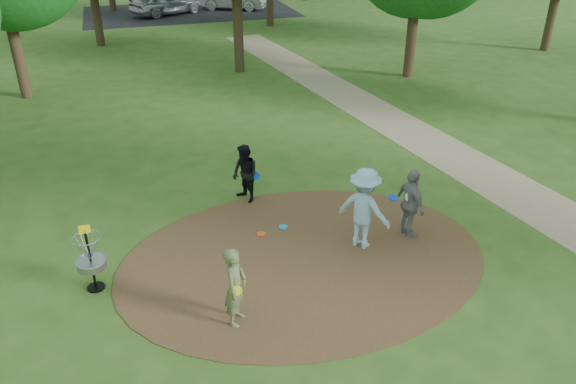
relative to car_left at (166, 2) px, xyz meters
name	(u,v)px	position (x,y,z in m)	size (l,w,h in m)	color
ground	(304,259)	(-0.39, -29.44, -0.82)	(100.00, 100.00, 0.00)	#2D5119
dirt_clearing	(304,258)	(-0.39, -29.44, -0.81)	(8.40, 8.40, 0.02)	#47301C
footpath	(496,181)	(6.11, -27.44, -0.82)	(2.00, 40.00, 0.01)	#8C7A5B
parking_lot	(190,12)	(1.61, 0.56, -0.82)	(14.00, 8.00, 0.01)	black
player_observer_with_disc	(235,287)	(-2.29, -31.02, 0.01)	(0.65, 0.72, 1.66)	#5B663B
player_throwing_with_disc	(364,209)	(1.08, -29.32, 0.16)	(1.52, 1.45, 1.98)	#91C1D8
player_walking_with_disc	(245,174)	(-1.00, -26.41, -0.03)	(0.84, 0.94, 1.59)	black
player_waiting_with_disc	(411,204)	(2.31, -29.26, 0.05)	(0.49, 1.05, 1.75)	gray
disc_ground_cyan	(283,227)	(-0.45, -28.04, -0.80)	(0.22, 0.22, 0.02)	#1989C8
disc_ground_red	(261,234)	(-1.05, -28.19, -0.80)	(0.22, 0.22, 0.02)	#E04B16
car_left	(166,2)	(0.00, 0.00, 0.00)	(1.95, 4.84, 1.65)	#A5A7AD
disc_golf_basket	(89,253)	(-4.89, -29.14, 0.05)	(0.63, 0.63, 1.54)	black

